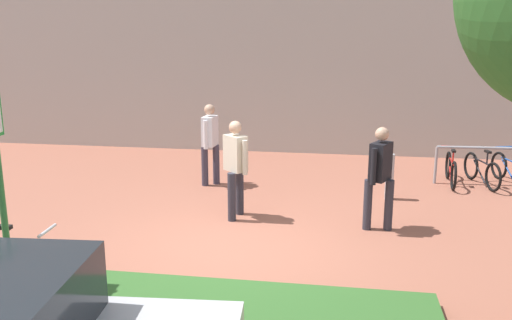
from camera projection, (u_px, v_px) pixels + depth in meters
name	position (u px, v px, depth m)	size (l,w,h in m)	color
ground_plane	(231.00, 247.00, 8.29)	(60.00, 60.00, 0.00)	#9E5B47
planter_strip	(140.00, 300.00, 6.52)	(7.00, 1.10, 0.16)	#336028
bike_at_sign	(22.00, 264.00, 6.88)	(1.68, 0.42, 0.86)	black
bike_rack_cluster	(512.00, 169.00, 11.48)	(3.20, 1.72, 0.83)	#99999E
bollard_steel	(390.00, 177.00, 10.52)	(0.16, 0.16, 0.90)	#ADADB2
person_shirt_blue	(236.00, 163.00, 9.37)	(0.48, 0.50, 1.72)	#2D2D38
person_casual_tan	(210.00, 139.00, 11.37)	(0.35, 0.61, 1.72)	#383342
person_suited_navy	(380.00, 172.00, 8.79)	(0.48, 0.55, 1.72)	#2D2D38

